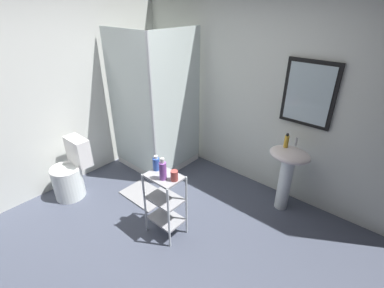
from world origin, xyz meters
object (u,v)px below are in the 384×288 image
at_px(conditioner_bottle_purple, 163,170).
at_px(pedestal_sink, 288,167).
at_px(toilet, 71,174).
at_px(storage_cart, 165,200).
at_px(bath_mat, 145,195).
at_px(rinse_cup, 174,176).
at_px(hand_soap_bottle, 286,141).
at_px(shower_stall, 157,138).
at_px(shampoo_bottle_blue, 156,164).

bearing_deg(conditioner_bottle_purple, pedestal_sink, 59.65).
bearing_deg(toilet, storage_cart, 13.35).
height_order(pedestal_sink, bath_mat, pedestal_sink).
relative_size(rinse_cup, bath_mat, 0.17).
bearing_deg(hand_soap_bottle, pedestal_sink, -14.57).
bearing_deg(toilet, shower_stall, 76.57).
relative_size(toilet, rinse_cup, 7.27).
bearing_deg(storage_cart, hand_soap_bottle, 60.49).
distance_m(shower_stall, shampoo_bottle_blue, 1.35).
xyz_separation_m(pedestal_sink, shampoo_bottle_blue, (-0.91, -1.19, 0.23)).
relative_size(conditioner_bottle_purple, bath_mat, 0.39).
bearing_deg(rinse_cup, storage_cart, -173.66).
bearing_deg(bath_mat, storage_cart, -20.56).
distance_m(shower_stall, conditioner_bottle_purple, 1.53).
distance_m(storage_cart, hand_soap_bottle, 1.49).
distance_m(shower_stall, hand_soap_bottle, 1.88).
xyz_separation_m(hand_soap_bottle, shampoo_bottle_blue, (-0.84, -1.21, -0.07)).
bearing_deg(conditioner_bottle_purple, bath_mat, 157.46).
bearing_deg(pedestal_sink, hand_soap_bottle, 165.43).
distance_m(shampoo_bottle_blue, bath_mat, 0.99).
bearing_deg(rinse_cup, hand_soap_bottle, 65.09).
relative_size(toilet, bath_mat, 1.27).
distance_m(shower_stall, rinse_cup, 1.56).
xyz_separation_m(shampoo_bottle_blue, bath_mat, (-0.54, 0.22, -0.80)).
xyz_separation_m(storage_cart, conditioner_bottle_purple, (0.04, -0.04, 0.40)).
height_order(toilet, rinse_cup, rinse_cup).
relative_size(shower_stall, bath_mat, 3.33).
bearing_deg(conditioner_bottle_purple, storage_cart, 130.26).
height_order(conditioner_bottle_purple, shampoo_bottle_blue, conditioner_bottle_purple).
bearing_deg(storage_cart, shower_stall, 140.87).
distance_m(pedestal_sink, shampoo_bottle_blue, 1.52).
bearing_deg(storage_cart, pedestal_sink, 57.61).
xyz_separation_m(toilet, storage_cart, (1.40, 0.33, 0.12)).
height_order(shower_stall, shampoo_bottle_blue, shower_stall).
bearing_deg(bath_mat, conditioner_bottle_purple, -22.54).
bearing_deg(pedestal_sink, rinse_cup, -118.03).
bearing_deg(rinse_cup, conditioner_bottle_purple, -149.93).
height_order(toilet, conditioner_bottle_purple, conditioner_bottle_purple).
bearing_deg(pedestal_sink, shower_stall, -170.39).
relative_size(pedestal_sink, bath_mat, 1.35).
height_order(hand_soap_bottle, shampoo_bottle_blue, hand_soap_bottle).
relative_size(shower_stall, storage_cart, 2.70).
relative_size(storage_cart, conditioner_bottle_purple, 3.18).
bearing_deg(storage_cart, toilet, -166.65).
bearing_deg(hand_soap_bottle, toilet, -143.24).
height_order(conditioner_bottle_purple, rinse_cup, conditioner_bottle_purple).
bearing_deg(storage_cart, bath_mat, 159.44).
height_order(shower_stall, toilet, shower_stall).
xyz_separation_m(shower_stall, conditioner_bottle_purple, (1.14, -0.94, 0.38)).
bearing_deg(hand_soap_bottle, conditioner_bottle_purple, -117.48).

